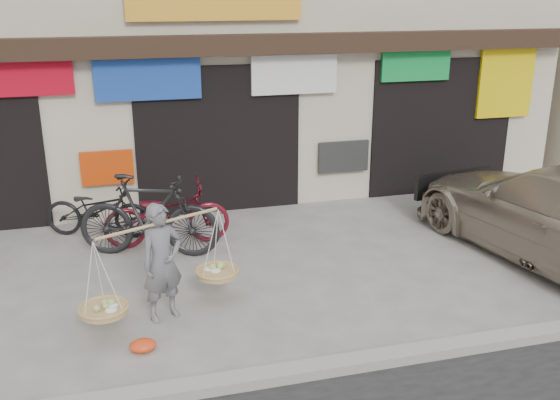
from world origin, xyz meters
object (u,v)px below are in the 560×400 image
object	(u,v)px
bike_1	(149,216)
bike_2	(167,214)
street_vendor	(163,267)
bike_0	(97,210)

from	to	relation	value
bike_1	bike_2	xyz separation A→B (m)	(0.31, 0.37, -0.13)
bike_1	bike_2	size ratio (longest dim) A/B	1.09
bike_2	street_vendor	bearing A→B (deg)	175.70
street_vendor	bike_2	bearing A→B (deg)	59.27
street_vendor	bike_0	world-z (taller)	street_vendor
bike_2	bike_0	bearing A→B (deg)	59.94
street_vendor	bike_2	world-z (taller)	street_vendor
street_vendor	bike_0	bearing A→B (deg)	80.54
bike_0	bike_2	xyz separation A→B (m)	(1.09, -0.68, 0.06)
street_vendor	bike_1	xyz separation A→B (m)	(-0.04, 2.03, -0.03)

